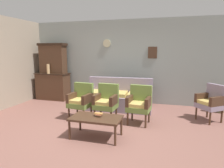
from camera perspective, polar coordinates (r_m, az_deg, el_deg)
ground_plane at (r=4.39m, az=-4.15°, el=-13.36°), size 7.68×7.68×0.00m
wall_back_with_decor at (r=6.58m, az=3.67°, el=6.48°), size 6.40×0.09×2.70m
side_cabinet at (r=7.31m, az=-16.64°, el=-0.59°), size 1.16×0.55×0.93m
cabinet_upper_hutch at (r=7.27m, az=-16.68°, el=7.17°), size 0.99×0.38×1.03m
vase_on_cabinet at (r=7.09m, az=-17.94°, el=4.16°), size 0.10×0.10×0.33m
floral_couch at (r=5.87m, az=1.86°, el=-4.03°), size 1.99×0.88×0.90m
armchair_near_couch_end at (r=5.05m, az=-8.94°, el=-4.40°), size 0.57×0.54×0.90m
armchair_row_middle at (r=4.86m, az=-1.65°, el=-4.85°), size 0.55×0.53×0.90m
armchair_near_cabinet at (r=4.71m, az=7.90°, el=-5.41°), size 0.57×0.54×0.90m
wingback_chair_by_fireplace at (r=5.40m, az=26.71°, el=-4.42°), size 0.71×0.71×0.90m
coffee_table at (r=3.97m, az=-4.65°, el=-10.09°), size 1.00×0.56×0.42m
book_stack_on_table at (r=3.98m, az=-3.88°, el=-8.76°), size 0.16×0.11×0.07m
floor_vase_by_wall at (r=6.26m, az=28.96°, el=-4.17°), size 0.18×0.18×0.70m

